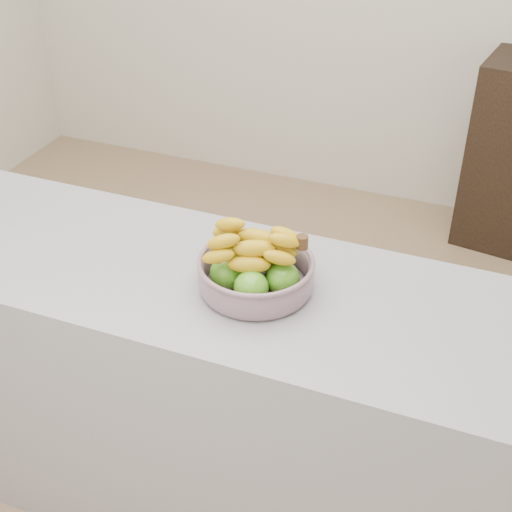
{
  "coord_description": "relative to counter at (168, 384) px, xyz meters",
  "views": [
    {
      "loc": [
        0.84,
        -1.61,
        2.01
      ],
      "look_at": [
        0.29,
        -0.23,
        1.0
      ],
      "focal_mm": 50.0,
      "sensor_mm": 36.0,
      "label": 1
    }
  ],
  "objects": [
    {
      "name": "fruit_bowl",
      "position": [
        0.29,
        -0.0,
        0.51
      ],
      "size": [
        0.3,
        0.3,
        0.17
      ],
      "rotation": [
        0.0,
        0.0,
        0.22
      ],
      "color": "#8B92A7",
      "rests_on": "counter"
    },
    {
      "name": "ground",
      "position": [
        0.0,
        0.23,
        -0.45
      ],
      "size": [
        4.0,
        4.0,
        0.0
      ],
      "primitive_type": "plane",
      "color": "#8B6E55",
      "rests_on": "ground"
    },
    {
      "name": "counter",
      "position": [
        0.0,
        0.0,
        0.0
      ],
      "size": [
        2.0,
        0.6,
        0.9
      ],
      "primitive_type": "cube",
      "color": "gray",
      "rests_on": "ground"
    }
  ]
}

